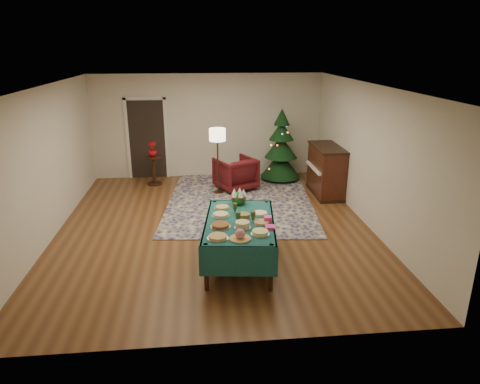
{
  "coord_description": "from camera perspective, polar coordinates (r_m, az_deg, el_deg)",
  "views": [
    {
      "loc": [
        -0.28,
        -7.74,
        3.38
      ],
      "look_at": [
        0.43,
        -0.69,
        0.94
      ],
      "focal_mm": 32.0,
      "sensor_mm": 36.0,
      "label": 1
    }
  ],
  "objects": [
    {
      "name": "doorway",
      "position": [
        11.53,
        -12.29,
        7.17
      ],
      "size": [
        1.08,
        0.04,
        2.16
      ],
      "color": "black",
      "rests_on": "ground"
    },
    {
      "name": "platter_7",
      "position": [
        6.9,
        0.52,
        -3.19
      ],
      "size": [
        0.23,
        0.23,
        0.07
      ],
      "color": "silver",
      "rests_on": "buffet_table"
    },
    {
      "name": "goblet_2",
      "position": [
        6.7,
        -0.26,
        -3.35
      ],
      "size": [
        0.08,
        0.08,
        0.17
      ],
      "color": "#2D471E",
      "rests_on": "buffet_table"
    },
    {
      "name": "christmas_tree",
      "position": [
        11.15,
        5.48,
        5.79
      ],
      "size": [
        1.33,
        1.33,
        1.88
      ],
      "color": "black",
      "rests_on": "ground"
    },
    {
      "name": "goblet_0",
      "position": [
        7.07,
        -0.68,
        -2.12
      ],
      "size": [
        0.08,
        0.08,
        0.17
      ],
      "color": "#2D471E",
      "rests_on": "buffet_table"
    },
    {
      "name": "platter_1",
      "position": [
        6.14,
        0.01,
        -5.79
      ],
      "size": [
        0.32,
        0.32,
        0.16
      ],
      "color": "silver",
      "rests_on": "buffet_table"
    },
    {
      "name": "room_shell",
      "position": [
        8.01,
        -3.56,
        4.31
      ],
      "size": [
        7.0,
        7.0,
        7.0
      ],
      "color": "#593319",
      "rests_on": "ground"
    },
    {
      "name": "goblet_1",
      "position": [
        6.72,
        1.75,
        -3.27
      ],
      "size": [
        0.08,
        0.08,
        0.17
      ],
      "color": "#2D471E",
      "rests_on": "buffet_table"
    },
    {
      "name": "piano",
      "position": [
        10.26,
        11.38,
        2.75
      ],
      "size": [
        0.64,
        1.35,
        1.17
      ],
      "color": "black",
      "rests_on": "ground"
    },
    {
      "name": "rug",
      "position": [
        9.79,
        -0.04,
        -1.11
      ],
      "size": [
        3.59,
        4.49,
        0.02
      ],
      "primitive_type": "cube",
      "rotation": [
        0.0,
        0.0,
        -0.1
      ],
      "color": "#141348",
      "rests_on": "ground"
    },
    {
      "name": "platter_4",
      "position": [
        6.52,
        0.33,
        -4.41
      ],
      "size": [
        0.26,
        0.26,
        0.1
      ],
      "color": "silver",
      "rests_on": "buffet_table"
    },
    {
      "name": "napkin_stack",
      "position": [
        6.53,
        4.02,
        -4.69
      ],
      "size": [
        0.16,
        0.16,
        0.04
      ],
      "primitive_type": "cube",
      "rotation": [
        0.0,
        0.0,
        -0.12
      ],
      "color": "#E13E9A",
      "rests_on": "buffet_table"
    },
    {
      "name": "centerpiece",
      "position": [
        7.44,
        -0.19,
        -0.7
      ],
      "size": [
        0.27,
        0.27,
        0.31
      ],
      "color": "#1E4C1E",
      "rests_on": "buffet_table"
    },
    {
      "name": "platter_8",
      "position": [
        7.03,
        2.71,
        -2.88
      ],
      "size": [
        0.26,
        0.26,
        0.04
      ],
      "color": "silver",
      "rests_on": "buffet_table"
    },
    {
      "name": "platter_0",
      "position": [
        6.19,
        -2.99,
        -6.02
      ],
      "size": [
        0.31,
        0.31,
        0.05
      ],
      "color": "silver",
      "rests_on": "buffet_table"
    },
    {
      "name": "platter_3",
      "position": [
        6.56,
        -2.63,
        -4.49
      ],
      "size": [
        0.31,
        0.31,
        0.05
      ],
      "color": "silver",
      "rests_on": "buffet_table"
    },
    {
      "name": "gift_box",
      "position": [
        6.73,
        3.73,
        -3.66
      ],
      "size": [
        0.13,
        0.13,
        0.1
      ],
      "primitive_type": "cube",
      "rotation": [
        0.0,
        0.0,
        -0.12
      ],
      "color": "#EC4196",
      "rests_on": "buffet_table"
    },
    {
      "name": "platter_5",
      "position": [
        6.68,
        2.89,
        -4.1
      ],
      "size": [
        0.27,
        0.27,
        0.04
      ],
      "color": "silver",
      "rests_on": "buffet_table"
    },
    {
      "name": "armchair",
      "position": [
        10.45,
        -0.6,
        2.68
      ],
      "size": [
        1.12,
        1.1,
        0.88
      ],
      "primitive_type": "imported",
      "rotation": [
        0.0,
        0.0,
        3.61
      ],
      "color": "#4E1014",
      "rests_on": "ground"
    },
    {
      "name": "potted_plant",
      "position": [
        10.94,
        -11.58,
        5.21
      ],
      "size": [
        0.21,
        0.38,
        0.21
      ],
      "primitive_type": "imported",
      "color": "#9D0B0F",
      "rests_on": "side_table"
    },
    {
      "name": "platter_6",
      "position": [
        6.96,
        -2.59,
        -3.08
      ],
      "size": [
        0.29,
        0.29,
        0.05
      ],
      "color": "silver",
      "rests_on": "buffet_table"
    },
    {
      "name": "buffet_table",
      "position": [
        6.86,
        -0.04,
        -4.95
      ],
      "size": [
        1.33,
        2.02,
        0.74
      ],
      "color": "black",
      "rests_on": "ground"
    },
    {
      "name": "platter_9",
      "position": [
        7.29,
        -2.42,
        -2.08
      ],
      "size": [
        0.26,
        0.26,
        0.04
      ],
      "color": "silver",
      "rests_on": "buffet_table"
    },
    {
      "name": "platter_2",
      "position": [
        6.31,
        2.7,
        -5.43
      ],
      "size": [
        0.28,
        0.28,
        0.06
      ],
      "color": "silver",
      "rests_on": "buffet_table"
    },
    {
      "name": "side_table",
      "position": [
        11.06,
        -11.41,
        2.78
      ],
      "size": [
        0.41,
        0.41,
        0.73
      ],
      "color": "black",
      "rests_on": "ground"
    },
    {
      "name": "floor_lamp",
      "position": [
        9.95,
        -3.03,
        7.11
      ],
      "size": [
        0.38,
        0.38,
        1.57
      ],
      "color": "#A57F3F",
      "rests_on": "ground"
    }
  ]
}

